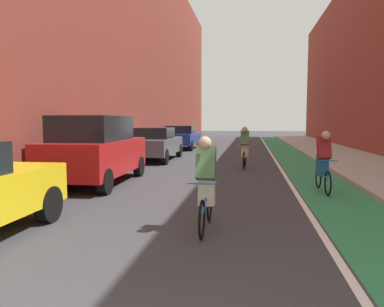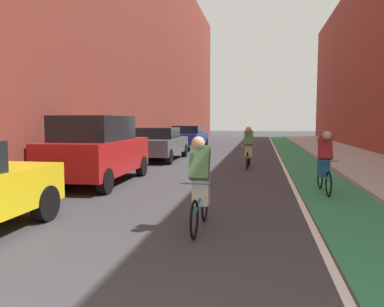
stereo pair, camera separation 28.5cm
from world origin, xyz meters
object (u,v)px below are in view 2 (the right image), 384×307
object	(u,v)px
parked_suv_red	(97,149)
cyclist_trailing	(249,147)
cyclist_lead	(200,182)
parked_sedan_blue	(188,137)
cyclist_mid	(325,161)
parked_sedan_gray	(159,143)

from	to	relation	value
parked_suv_red	cyclist_trailing	world-z (taller)	parked_suv_red
cyclist_trailing	cyclist_lead	bearing A→B (deg)	-93.58
parked_suv_red	cyclist_lead	world-z (taller)	parked_suv_red
cyclist_lead	parked_sedan_blue	bearing A→B (deg)	101.93
parked_sedan_blue	cyclist_mid	world-z (taller)	cyclist_mid
parked_sedan_blue	cyclist_trailing	world-z (taller)	cyclist_trailing
cyclist_lead	cyclist_mid	size ratio (longest dim) A/B	1.00
parked_sedan_blue	cyclist_trailing	xyz separation A→B (m)	(4.25, -9.31, 0.02)
parked_suv_red	cyclist_mid	distance (m)	6.34
cyclist_trailing	parked_sedan_gray	bearing A→B (deg)	152.18
parked_sedan_blue	cyclist_lead	distance (m)	18.03
cyclist_trailing	parked_suv_red	bearing A→B (deg)	-134.36
parked_sedan_gray	cyclist_lead	world-z (taller)	cyclist_lead
cyclist_lead	parked_sedan_gray	bearing A→B (deg)	109.41
cyclist_trailing	parked_sedan_blue	bearing A→B (deg)	114.54
cyclist_lead	cyclist_trailing	bearing A→B (deg)	86.42
parked_sedan_gray	parked_sedan_blue	distance (m)	7.06
parked_suv_red	cyclist_mid	xyz separation A→B (m)	(6.33, -0.21, -0.21)
parked_sedan_gray	parked_suv_red	bearing A→B (deg)	-89.99
parked_sedan_blue	cyclist_trailing	size ratio (longest dim) A/B	2.51
parked_sedan_gray	cyclist_trailing	bearing A→B (deg)	-27.82
parked_sedan_gray	cyclist_lead	size ratio (longest dim) A/B	2.72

